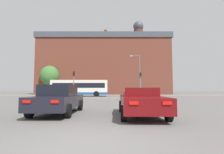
{
  "coord_description": "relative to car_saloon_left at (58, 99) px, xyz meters",
  "views": [
    {
      "loc": [
        0.66,
        -4.11,
        1.26
      ],
      "look_at": [
        0.77,
        26.61,
        3.5
      ],
      "focal_mm": 28.0,
      "sensor_mm": 36.0,
      "label": 1
    }
  ],
  "objects": [
    {
      "name": "traffic_light_near_right",
      "position": [
        7.25,
        17.72,
        1.9
      ],
      "size": [
        0.26,
        0.31,
        3.93
      ],
      "color": "slate",
      "rests_on": "ground_plane"
    },
    {
      "name": "stop_line_strip",
      "position": [
        2.14,
        17.49,
        -0.76
      ],
      "size": [
        8.37,
        0.3,
        0.01
      ],
      "primitive_type": "cube",
      "color": "silver",
      "rests_on": "ground_plane"
    },
    {
      "name": "pedestrian_waiting",
      "position": [
        10.38,
        32.21,
        0.3
      ],
      "size": [
        0.41,
        0.45,
        1.79
      ],
      "rotation": [
        0.0,
        0.0,
        5.34
      ],
      "color": "brown",
      "rests_on": "ground_plane"
    },
    {
      "name": "street_lamp_junction",
      "position": [
        7.38,
        21.14,
        3.73
      ],
      "size": [
        1.83,
        0.36,
        7.43
      ],
      "color": "slate",
      "rests_on": "ground_plane"
    },
    {
      "name": "car_saloon_left",
      "position": [
        0.0,
        0.0,
        0.0
      ],
      "size": [
        1.96,
        4.7,
        1.5
      ],
      "rotation": [
        0.0,
        0.0,
        -0.0
      ],
      "color": "black",
      "rests_on": "ground_plane"
    },
    {
      "name": "ground_plane",
      "position": [
        2.14,
        -5.15,
        -0.76
      ],
      "size": [
        400.0,
        400.0,
        0.0
      ],
      "primitive_type": "plane",
      "color": "#605E5B"
    },
    {
      "name": "tree_by_building",
      "position": [
        -13.4,
        35.82,
        4.18
      ],
      "size": [
        4.82,
        4.82,
        7.49
      ],
      "color": "#4C3823",
      "rests_on": "ground_plane"
    },
    {
      "name": "far_pavement",
      "position": [
        2.14,
        32.14,
        -0.76
      ],
      "size": [
        69.3,
        2.5,
        0.01
      ],
      "primitive_type": "cube",
      "color": "#A09B91",
      "rests_on": "ground_plane"
    },
    {
      "name": "bus_crossing_lead",
      "position": [
        -3.33,
        23.96,
        0.88
      ],
      "size": [
        10.51,
        2.77,
        3.05
      ],
      "rotation": [
        0.0,
        0.0,
        -1.57
      ],
      "color": "silver",
      "rests_on": "ground_plane"
    },
    {
      "name": "pedestrian_walking_east",
      "position": [
        -4.16,
        31.7,
        0.28
      ],
      "size": [
        0.45,
        0.34,
        1.76
      ],
      "rotation": [
        0.0,
        0.0,
        2.79
      ],
      "color": "brown",
      "rests_on": "ground_plane"
    },
    {
      "name": "traffic_light_near_left",
      "position": [
        -3.28,
        18.32,
        2.08
      ],
      "size": [
        0.26,
        0.31,
        4.23
      ],
      "color": "slate",
      "rests_on": "ground_plane"
    },
    {
      "name": "pedestrian_walking_west",
      "position": [
        -6.19,
        31.55,
        0.18
      ],
      "size": [
        0.29,
        0.43,
        1.62
      ],
      "rotation": [
        0.0,
        0.0,
        4.52
      ],
      "color": "black",
      "rests_on": "ground_plane"
    },
    {
      "name": "brick_civic_building",
      "position": [
        0.59,
        43.6,
        7.69
      ],
      "size": [
        37.01,
        15.48,
        22.46
      ],
      "color": "brown",
      "rests_on": "ground_plane"
    },
    {
      "name": "car_roadster_right",
      "position": [
        4.18,
        -0.8,
        -0.07
      ],
      "size": [
        2.07,
        4.74,
        1.35
      ],
      "rotation": [
        0.0,
        0.0,
        -0.02
      ],
      "color": "#600C0F",
      "rests_on": "ground_plane"
    }
  ]
}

